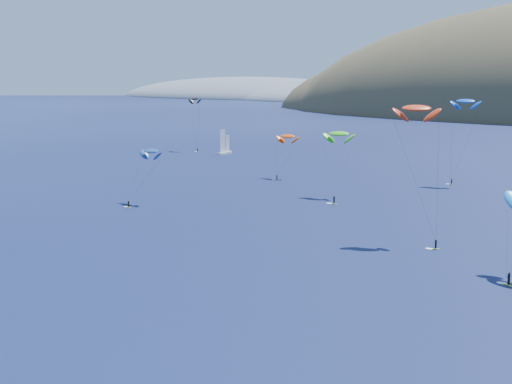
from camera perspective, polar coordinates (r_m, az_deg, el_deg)
The scene contains 8 objects.
headland at distance 938.27m, azimuth 0.82°, elevation 7.39°, with size 460.00×250.00×60.00m.
sailboat at distance 286.42m, azimuth -2.55°, elevation 3.24°, with size 8.92×7.76×11.27m.
kitesurfer_1 at distance 221.17m, azimuth 2.54°, elevation 4.47°, with size 7.65×9.04×14.97m.
kitesurfer_3 at distance 188.87m, azimuth 6.65°, elevation 4.65°, with size 10.03×14.20×18.88m.
kitesurfer_4 at distance 216.42m, azimuth 16.42°, elevation 6.98°, with size 8.80×5.92×26.52m.
kitesurfer_9 at distance 140.74m, azimuth 12.72°, elevation 6.54°, with size 12.36×9.60×28.10m.
kitesurfer_10 at distance 180.39m, azimuth -8.41°, elevation 3.26°, with size 7.60×11.06×15.06m.
kitesurfer_12 at distance 300.68m, azimuth -4.91°, elevation 7.41°, with size 9.28×7.45×23.28m.
Camera 1 is at (66.05, -35.82, 32.54)m, focal length 50.00 mm.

